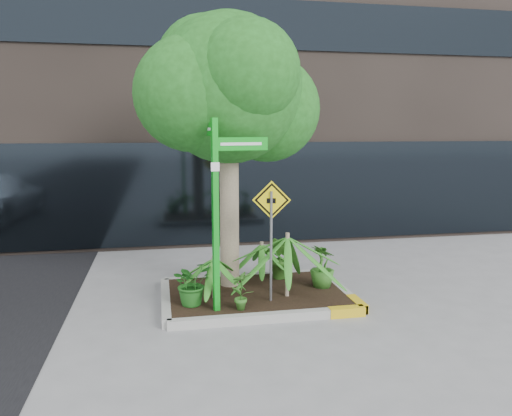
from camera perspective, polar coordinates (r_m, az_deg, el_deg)
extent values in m
plane|color=gray|center=(8.82, -0.93, -11.10)|extent=(80.00, 80.00, 0.00)
cube|color=#9E9E99|center=(10.14, -1.22, -7.95)|extent=(3.20, 0.15, 0.15)
cube|color=#9E9E99|center=(8.10, 1.51, -12.42)|extent=(3.20, 0.15, 0.15)
cube|color=#9E9E99|center=(8.96, -10.28, -10.42)|extent=(0.15, 2.20, 0.15)
cube|color=#9E9E99|center=(9.53, 9.60, -9.20)|extent=(0.15, 2.20, 0.15)
cube|color=gold|center=(8.46, 10.32, -11.61)|extent=(0.60, 0.17, 0.15)
cube|color=black|center=(9.09, -0.01, -9.67)|extent=(3.05, 2.05, 0.06)
cylinder|color=gray|center=(9.13, -3.07, 0.28)|extent=(0.35, 0.35, 3.29)
cylinder|color=gray|center=(9.05, -2.44, 7.88)|extent=(0.62, 0.18, 1.07)
sphere|color=#1C5418|center=(9.06, -3.18, 13.44)|extent=(2.64, 2.64, 2.64)
sphere|color=#1C5418|center=(9.49, 1.25, 11.26)|extent=(1.98, 1.98, 1.98)
sphere|color=#1C5418|center=(8.76, -7.35, 12.81)|extent=(1.98, 1.98, 1.98)
sphere|color=#1C5418|center=(8.46, -1.03, 15.26)|extent=(1.76, 1.76, 1.76)
sphere|color=#1C5418|center=(9.60, -5.70, 15.79)|extent=(1.87, 1.87, 1.87)
cylinder|color=gray|center=(8.70, 3.59, -6.48)|extent=(0.07, 0.07, 1.13)
cylinder|color=gray|center=(8.67, -4.83, -7.84)|extent=(0.07, 0.07, 0.75)
cylinder|color=gray|center=(9.79, 0.65, -5.93)|extent=(0.07, 0.07, 0.72)
imported|color=#1E611B|center=(8.39, -7.33, -8.45)|extent=(0.94, 0.94, 0.75)
imported|color=#2E691F|center=(9.30, 7.59, -6.57)|extent=(0.62, 0.62, 0.79)
imported|color=#316C21|center=(8.12, -1.70, -9.32)|extent=(0.46, 0.46, 0.66)
imported|color=#2E621C|center=(9.69, 2.82, -5.72)|extent=(0.56, 0.56, 0.84)
cube|color=#0E9E1B|center=(7.84, -4.65, -1.53)|extent=(0.11, 0.11, 3.20)
cube|color=#0E9E1B|center=(7.85, -1.71, 7.34)|extent=(0.88, 0.20, 0.21)
cube|color=#0E9E1B|center=(8.12, -5.72, 8.97)|extent=(0.20, 0.88, 0.21)
cube|color=white|center=(7.83, -1.69, 7.33)|extent=(0.67, 0.14, 0.05)
cube|color=white|center=(8.12, -5.84, 8.97)|extent=(0.14, 0.67, 0.05)
cube|color=white|center=(7.68, -4.68, 4.71)|extent=(0.14, 0.03, 0.14)
cylinder|color=slate|center=(8.30, 1.73, -4.50)|extent=(0.08, 0.16, 1.89)
cube|color=yellow|center=(8.13, 1.79, 0.92)|extent=(0.62, 0.15, 0.63)
cube|color=black|center=(8.12, 1.81, 0.91)|extent=(0.55, 0.12, 0.56)
cube|color=yellow|center=(8.12, 1.81, 0.91)|extent=(0.47, 0.10, 0.48)
cube|color=black|center=(8.11, 1.75, 0.83)|extent=(0.15, 0.03, 0.08)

